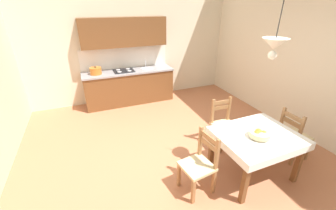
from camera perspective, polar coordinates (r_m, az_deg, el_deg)
name	(u,v)px	position (r m, az deg, el deg)	size (l,w,h in m)	color
ground_plane	(177,159)	(4.00, 2.39, -14.14)	(6.03, 6.53, 0.10)	#B7704C
wall_back	(131,23)	(5.98, -9.97, 20.72)	(6.03, 0.12, 4.06)	beige
wall_right	(317,32)	(4.96, 34.99, 15.76)	(0.12, 6.53, 4.06)	beige
kitchen_cabinetry	(128,72)	(5.82, -10.70, 8.73)	(2.35, 0.63, 2.20)	brown
dining_table	(256,142)	(3.52, 22.48, -9.05)	(1.21, 1.00, 0.75)	brown
dining_chair_window_side	(293,136)	(4.29, 30.48, -7.14)	(0.43, 0.43, 0.93)	#D1BC89
dining_chair_tv_side	(199,165)	(3.16, 8.38, -15.49)	(0.48, 0.48, 0.93)	#D1BC89
dining_chair_kitchen_side	(224,125)	(4.16, 14.68, -5.08)	(0.43, 0.43, 0.93)	#D1BC89
fruit_bowl	(259,134)	(3.35, 23.28, -7.10)	(0.30, 0.30, 0.12)	beige
pendant_lamp	(275,45)	(3.05, 26.62, 14.22)	(0.32, 0.32, 0.80)	black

